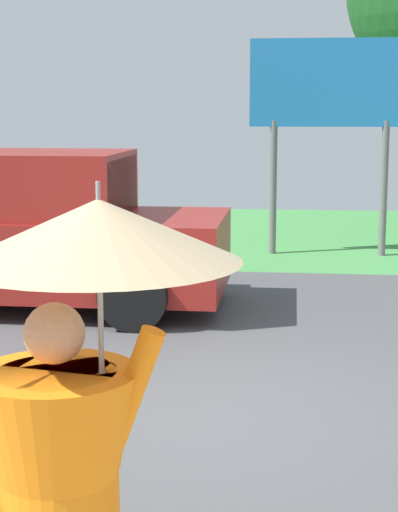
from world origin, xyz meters
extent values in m
cube|color=#4C4C4F|center=(0.00, 2.00, -0.05)|extent=(40.00, 8.00, 0.10)
cube|color=#479149|center=(0.00, 10.00, -0.05)|extent=(40.00, 8.00, 0.10)
cylinder|color=orange|center=(-0.03, -3.44, 1.12)|extent=(0.44, 0.44, 0.65)
sphere|color=tan|center=(-0.03, -3.44, 1.59)|extent=(0.22, 0.22, 0.22)
cylinder|color=orange|center=(0.25, -3.44, 1.40)|extent=(0.24, 0.09, 0.45)
cylinder|color=gray|center=(0.14, -3.44, 1.62)|extent=(0.02, 0.02, 0.75)
cone|color=#D1B284|center=(0.14, -3.44, 1.96)|extent=(1.00, 1.00, 0.22)
cylinder|color=gray|center=(0.14, -3.44, 2.08)|extent=(0.02, 0.02, 0.10)
cube|color=maroon|center=(-2.60, 3.52, 0.68)|extent=(5.20, 2.00, 0.90)
cube|color=maroon|center=(-2.10, 3.52, 1.43)|extent=(1.80, 1.84, 0.90)
cube|color=#2D3842|center=(-1.25, 3.52, 1.43)|extent=(0.10, 1.70, 0.77)
cylinder|color=black|center=(-0.90, 4.52, 0.38)|extent=(0.76, 0.28, 0.76)
cylinder|color=black|center=(-0.90, 2.52, 0.38)|extent=(0.76, 0.28, 0.76)
cylinder|color=slate|center=(0.46, 7.69, 1.10)|extent=(0.12, 0.12, 2.20)
cylinder|color=slate|center=(2.26, 7.69, 1.10)|extent=(0.12, 0.12, 2.20)
cube|color=#1E72B2|center=(1.36, 7.69, 2.80)|extent=(2.60, 0.10, 1.40)
camera|label=1|loc=(0.81, -6.25, 2.37)|focal=59.05mm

